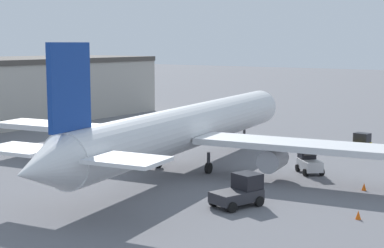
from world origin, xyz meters
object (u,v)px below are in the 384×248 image
at_px(baggage_tug, 240,191).
at_px(pushback_tug, 360,144).
at_px(safety_cone_far, 358,215).
at_px(airplane, 187,128).
at_px(ground_crew_worker, 279,147).
at_px(safety_cone_near, 364,187).
at_px(belt_loader_truck, 309,160).

bearing_deg(baggage_tug, pushback_tug, 17.54).
height_order(baggage_tug, safety_cone_far, baggage_tug).
relative_size(airplane, baggage_tug, 11.06).
height_order(baggage_tug, pushback_tug, baggage_tug).
xyz_separation_m(ground_crew_worker, safety_cone_far, (-15.54, -13.32, -0.62)).
height_order(baggage_tug, safety_cone_near, baggage_tug).
relative_size(pushback_tug, safety_cone_near, 5.06).
height_order(airplane, safety_cone_far, airplane).
height_order(ground_crew_worker, baggage_tug, baggage_tug).
distance_m(ground_crew_worker, belt_loader_truck, 7.39).
bearing_deg(airplane, pushback_tug, -40.54).
bearing_deg(airplane, ground_crew_worker, -31.00).
xyz_separation_m(pushback_tug, safety_cone_far, (-21.61, -7.57, -0.64)).
relative_size(ground_crew_worker, baggage_tug, 0.44).
xyz_separation_m(baggage_tug, pushback_tug, (23.16, 0.02, -0.07)).
height_order(airplane, safety_cone_near, airplane).
height_order(airplane, baggage_tug, airplane).
bearing_deg(belt_loader_truck, pushback_tug, -46.76).
relative_size(ground_crew_worker, safety_cone_near, 3.05).
height_order(ground_crew_worker, safety_cone_near, ground_crew_worker).
bearing_deg(pushback_tug, safety_cone_far, -152.78).
height_order(airplane, ground_crew_worker, airplane).
xyz_separation_m(airplane, baggage_tug, (-7.41, -9.69, -2.56)).
distance_m(airplane, ground_crew_worker, 10.77).
height_order(pushback_tug, safety_cone_far, pushback_tug).
xyz_separation_m(airplane, safety_cone_near, (1.43, -15.07, -3.27)).
xyz_separation_m(ground_crew_worker, baggage_tug, (-17.09, -5.78, 0.09)).
relative_size(belt_loader_truck, safety_cone_near, 5.30).
distance_m(ground_crew_worker, safety_cone_far, 20.48).
height_order(pushback_tug, safety_cone_near, pushback_tug).
height_order(safety_cone_near, safety_cone_far, same).
bearing_deg(safety_cone_near, airplane, 95.40).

